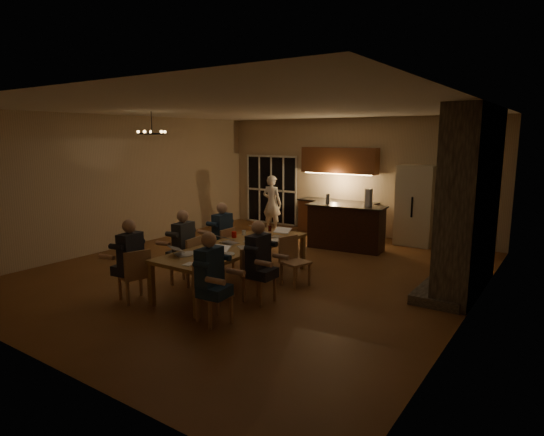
{
  "coord_description": "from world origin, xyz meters",
  "views": [
    {
      "loc": [
        5.24,
        -7.15,
        2.69
      ],
      "look_at": [
        0.16,
        0.3,
        1.07
      ],
      "focal_mm": 30.0,
      "sensor_mm": 36.0,
      "label": 1
    }
  ],
  "objects_px": {
    "standing_person": "(272,203)",
    "mug_front": "(217,247)",
    "laptop_e": "(261,228)",
    "chair_right_mid": "(259,276)",
    "person_right_near": "(210,279)",
    "person_left_far": "(223,236)",
    "chair_right_near": "(214,293)",
    "chair_right_far": "(295,262)",
    "person_left_mid": "(184,247)",
    "chair_left_far": "(220,249)",
    "person_left_near": "(131,261)",
    "person_right_mid": "(258,263)",
    "plate_near": "(227,254)",
    "laptop_c": "(229,237)",
    "plate_far": "(277,240)",
    "laptop_b": "(217,251)",
    "can_silver": "(215,249)",
    "can_cola": "(270,228)",
    "redcup_near": "(198,262)",
    "refrigerator": "(416,205)",
    "mug_mid": "(257,238)",
    "bar_bottle": "(328,199)",
    "bar_blender": "(369,198)",
    "redcup_mid": "(234,235)",
    "bar_island": "(346,227)",
    "laptop_d": "(245,242)",
    "mug_back": "(244,233)",
    "plate_left": "(190,253)",
    "chair_left_mid": "(185,261)",
    "laptop_f": "(280,232)",
    "chandelier": "(152,134)",
    "chair_left_near": "(134,275)",
    "dining_table": "(236,265)",
    "laptop_a": "(182,248)"
  },
  "relations": [
    {
      "from": "chair_left_mid",
      "to": "person_left_far",
      "type": "distance_m",
      "value": 1.16
    },
    {
      "from": "standing_person",
      "to": "laptop_d",
      "type": "distance_m",
      "value": 5.09
    },
    {
      "from": "standing_person",
      "to": "mug_front",
      "type": "bearing_deg",
      "value": 111.34
    },
    {
      "from": "chair_left_far",
      "to": "laptop_a",
      "type": "height_order",
      "value": "laptop_a"
    },
    {
      "from": "bar_island",
      "to": "person_left_far",
      "type": "height_order",
      "value": "person_left_far"
    },
    {
      "from": "person_right_near",
      "to": "person_left_mid",
      "type": "distance_m",
      "value": 2.05
    },
    {
      "from": "chair_left_far",
      "to": "laptop_c",
      "type": "distance_m",
      "value": 0.89
    },
    {
      "from": "chair_right_mid",
      "to": "can_silver",
      "type": "distance_m",
      "value": 0.9
    },
    {
      "from": "chair_right_near",
      "to": "standing_person",
      "type": "relative_size",
      "value": 0.55
    },
    {
      "from": "chair_left_far",
      "to": "chair_right_far",
      "type": "bearing_deg",
      "value": 91.88
    },
    {
      "from": "laptop_e",
      "to": "mug_front",
      "type": "height_order",
      "value": "laptop_e"
    },
    {
      "from": "chair_right_far",
      "to": "person_right_mid",
      "type": "xyz_separation_m",
      "value": [
        -0.01,
        -1.13,
        0.24
      ]
    },
    {
      "from": "bar_bottle",
      "to": "bar_blender",
      "type": "xyz_separation_m",
      "value": [
        0.99,
        0.15,
        0.08
      ]
    },
    {
      "from": "laptop_f",
      "to": "plate_far",
      "type": "distance_m",
      "value": 0.32
    },
    {
      "from": "laptop_b",
      "to": "mug_front",
      "type": "relative_size",
      "value": 3.2
    },
    {
      "from": "person_right_mid",
      "to": "can_cola",
      "type": "xyz_separation_m",
      "value": [
        -1.09,
        1.91,
        0.12
      ]
    },
    {
      "from": "laptop_d",
      "to": "mug_back",
      "type": "relative_size",
      "value": 3.2
    },
    {
      "from": "bar_island",
      "to": "laptop_d",
      "type": "xyz_separation_m",
      "value": [
        -0.21,
        -3.69,
        0.32
      ]
    },
    {
      "from": "person_right_near",
      "to": "person_left_far",
      "type": "xyz_separation_m",
      "value": [
        -1.71,
        2.29,
        0.0
      ]
    },
    {
      "from": "person_right_mid",
      "to": "plate_near",
      "type": "bearing_deg",
      "value": 97.19
    },
    {
      "from": "redcup_near",
      "to": "standing_person",
      "type": "bearing_deg",
      "value": 113.89
    },
    {
      "from": "person_right_near",
      "to": "chair_right_near",
      "type": "bearing_deg",
      "value": 9.09
    },
    {
      "from": "person_left_near",
      "to": "laptop_e",
      "type": "relative_size",
      "value": 4.31
    },
    {
      "from": "plate_near",
      "to": "can_cola",
      "type": "bearing_deg",
      "value": 104.23
    },
    {
      "from": "person_right_near",
      "to": "laptop_c",
      "type": "distance_m",
      "value": 1.99
    },
    {
      "from": "person_left_near",
      "to": "redcup_near",
      "type": "bearing_deg",
      "value": 92.98
    },
    {
      "from": "mug_front",
      "to": "redcup_near",
      "type": "relative_size",
      "value": 0.83
    },
    {
      "from": "person_right_mid",
      "to": "plate_left",
      "type": "xyz_separation_m",
      "value": [
        -1.15,
        -0.39,
        0.07
      ]
    },
    {
      "from": "chair_right_far",
      "to": "mug_front",
      "type": "height_order",
      "value": "chair_right_far"
    },
    {
      "from": "person_left_mid",
      "to": "laptop_e",
      "type": "xyz_separation_m",
      "value": [
        0.61,
        1.59,
        0.17
      ]
    },
    {
      "from": "bar_island",
      "to": "plate_left",
      "type": "xyz_separation_m",
      "value": [
        -0.75,
        -4.54,
        0.22
      ]
    },
    {
      "from": "person_right_mid",
      "to": "laptop_d",
      "type": "height_order",
      "value": "person_right_mid"
    },
    {
      "from": "mug_front",
      "to": "plate_near",
      "type": "xyz_separation_m",
      "value": [
        0.34,
        -0.14,
        -0.04
      ]
    },
    {
      "from": "person_left_near",
      "to": "laptop_c",
      "type": "height_order",
      "value": "person_left_near"
    },
    {
      "from": "chair_left_mid",
      "to": "bar_blender",
      "type": "bearing_deg",
      "value": 148.11
    },
    {
      "from": "chair_right_mid",
      "to": "person_right_near",
      "type": "relative_size",
      "value": 0.64
    },
    {
      "from": "person_left_near",
      "to": "chandelier",
      "type": "relative_size",
      "value": 2.32
    },
    {
      "from": "chair_left_far",
      "to": "bar_blender",
      "type": "distance_m",
      "value": 3.77
    },
    {
      "from": "refrigerator",
      "to": "chair_left_near",
      "type": "distance_m",
      "value": 7.15
    },
    {
      "from": "standing_person",
      "to": "mug_front",
      "type": "relative_size",
      "value": 16.18
    },
    {
      "from": "laptop_b",
      "to": "can_silver",
      "type": "distance_m",
      "value": 0.31
    },
    {
      "from": "refrigerator",
      "to": "mug_mid",
      "type": "xyz_separation_m",
      "value": [
        -1.62,
        -4.53,
        -0.2
      ]
    },
    {
      "from": "chair_right_mid",
      "to": "laptop_f",
      "type": "height_order",
      "value": "laptop_f"
    },
    {
      "from": "redcup_near",
      "to": "redcup_mid",
      "type": "bearing_deg",
      "value": 112.9
    },
    {
      "from": "mug_back",
      "to": "plate_left",
      "type": "bearing_deg",
      "value": -85.04
    },
    {
      "from": "laptop_c",
      "to": "plate_far",
      "type": "distance_m",
      "value": 0.91
    },
    {
      "from": "mug_front",
      "to": "dining_table",
      "type": "bearing_deg",
      "value": 85.17
    },
    {
      "from": "bar_island",
      "to": "redcup_near",
      "type": "height_order",
      "value": "bar_island"
    },
    {
      "from": "laptop_f",
      "to": "mug_front",
      "type": "distance_m",
      "value": 1.5
    },
    {
      "from": "mug_back",
      "to": "laptop_e",
      "type": "bearing_deg",
      "value": 65.2
    }
  ]
}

